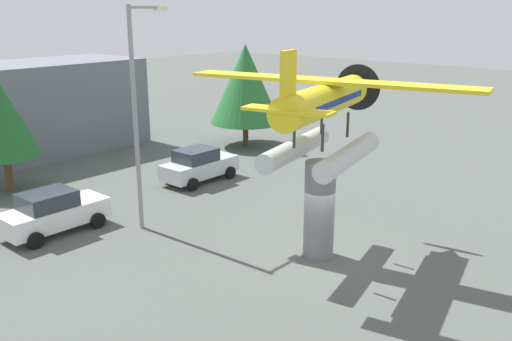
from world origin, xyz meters
The scene contains 9 objects.
ground_plane centered at (0.00, 0.00, 0.00)m, with size 140.00×140.00×0.00m, color #515651.
display_pedestal centered at (0.00, 0.00, 1.79)m, with size 1.10×1.10×3.57m, color slate.
floatplane_monument centered at (0.13, 0.03, 5.25)m, with size 7.16×10.39×4.00m.
car_mid_white centered at (-5.13, 9.31, 0.88)m, with size 4.20×2.02×1.76m.
car_far_silver centered at (3.47, 9.95, 0.88)m, with size 4.20×2.02×1.76m.
streetlight_primary centered at (-2.35, 7.05, 5.08)m, with size 1.84×0.28×8.86m.
storefront_building centered at (1.14, 22.00, 2.78)m, with size 12.78×6.02×5.55m, color slate.
tree_east centered at (-3.79, 15.79, 3.64)m, with size 3.36×3.36×5.52m.
tree_center_back centered at (10.94, 13.39, 4.03)m, with size 4.54×4.54×6.56m.
Camera 1 is at (-15.63, -10.55, 8.76)m, focal length 39.15 mm.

